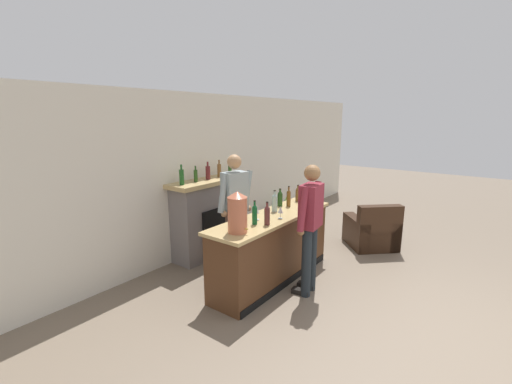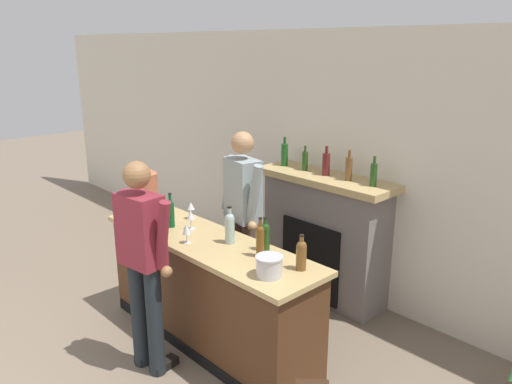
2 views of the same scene
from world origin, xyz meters
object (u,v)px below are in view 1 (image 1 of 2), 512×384
(armchair_black, at_px, (372,233))
(wine_bottle_merlot_tall, at_px, (275,202))
(wine_bottle_riesling_slim, at_px, (289,197))
(wine_bottle_port_short, at_px, (255,214))
(person_customer, at_px, (310,224))
(ice_bucket_steel, at_px, (309,200))
(wine_glass_back_row, at_px, (280,210))
(potted_plant_corner, at_px, (291,213))
(wine_bottle_rose_blush, at_px, (280,198))
(wine_glass_front_right, at_px, (237,213))
(copper_dispenser, at_px, (237,212))
(person_bartender, at_px, (235,209))
(wine_glass_mid_counter, at_px, (257,211))
(wine_bottle_burgundy_dark, at_px, (267,215))
(fireplace_stone, at_px, (209,217))
(wine_bottle_chardonnay_pale, at_px, (298,194))

(armchair_black, bearing_deg, wine_bottle_merlot_tall, 156.97)
(wine_bottle_riesling_slim, xyz_separation_m, wine_bottle_port_short, (-1.04, -0.12, -0.00))
(person_customer, relative_size, wine_bottle_merlot_tall, 5.47)
(person_customer, xyz_separation_m, wine_bottle_merlot_tall, (0.22, 0.71, 0.15))
(ice_bucket_steel, height_order, wine_glass_back_row, wine_glass_back_row)
(potted_plant_corner, relative_size, wine_bottle_riesling_slim, 2.18)
(wine_bottle_riesling_slim, distance_m, wine_glass_back_row, 0.67)
(wine_bottle_rose_blush, bearing_deg, potted_plant_corner, 26.21)
(wine_bottle_rose_blush, bearing_deg, wine_glass_front_right, 178.76)
(copper_dispenser, bearing_deg, wine_glass_back_row, -7.57)
(person_bartender, height_order, wine_glass_mid_counter, person_bartender)
(wine_bottle_merlot_tall, relative_size, wine_glass_mid_counter, 1.80)
(copper_dispenser, height_order, wine_glass_back_row, copper_dispenser)
(ice_bucket_steel, distance_m, wine_bottle_burgundy_dark, 1.26)
(person_bartender, bearing_deg, wine_glass_back_row, -81.71)
(wine_bottle_port_short, relative_size, wine_bottle_rose_blush, 1.14)
(person_bartender, distance_m, wine_glass_front_right, 0.50)
(copper_dispenser, xyz_separation_m, wine_bottle_port_short, (0.37, 0.02, -0.11))
(potted_plant_corner, distance_m, copper_dispenser, 3.56)
(person_customer, height_order, ice_bucket_steel, person_customer)
(potted_plant_corner, height_order, wine_glass_back_row, wine_glass_back_row)
(person_customer, height_order, wine_glass_mid_counter, person_customer)
(wine_bottle_burgundy_dark, bearing_deg, wine_bottle_port_short, 118.95)
(person_bartender, distance_m, ice_bucket_steel, 1.23)
(wine_bottle_merlot_tall, bearing_deg, wine_glass_mid_counter, -175.52)
(person_customer, relative_size, wine_bottle_port_short, 5.49)
(wine_bottle_rose_blush, relative_size, wine_glass_mid_counter, 1.57)
(fireplace_stone, height_order, wine_glass_front_right, fireplace_stone)
(wine_glass_front_right, bearing_deg, wine_bottle_port_short, -79.19)
(potted_plant_corner, relative_size, wine_glass_front_right, 4.23)
(person_customer, bearing_deg, wine_bottle_riesling_slim, 49.66)
(wine_bottle_rose_blush, height_order, wine_glass_front_right, wine_bottle_rose_blush)
(person_customer, distance_m, wine_bottle_chardonnay_pale, 1.24)
(person_bartender, distance_m, wine_bottle_chardonnay_pale, 1.19)
(person_customer, xyz_separation_m, wine_bottle_port_short, (-0.45, 0.57, 0.15))
(ice_bucket_steel, height_order, wine_glass_mid_counter, wine_glass_mid_counter)
(person_bartender, relative_size, wine_bottle_chardonnay_pale, 6.62)
(ice_bucket_steel, relative_size, wine_glass_back_row, 1.16)
(potted_plant_corner, relative_size, person_customer, 0.40)
(person_bartender, relative_size, wine_glass_back_row, 10.57)
(person_bartender, distance_m, wine_bottle_merlot_tall, 0.60)
(wine_bottle_merlot_tall, bearing_deg, wine_bottle_port_short, -168.65)
(person_customer, xyz_separation_m, wine_glass_back_row, (-0.03, 0.44, 0.12))
(wine_bottle_burgundy_dark, distance_m, wine_glass_back_row, 0.34)
(ice_bucket_steel, xyz_separation_m, wine_bottle_chardonnay_pale, (0.08, 0.25, 0.05))
(wine_bottle_port_short, xyz_separation_m, wine_glass_back_row, (0.42, -0.13, -0.02))
(wine_bottle_riesling_slim, distance_m, wine_bottle_merlot_tall, 0.38)
(fireplace_stone, distance_m, wine_glass_front_right, 1.44)
(fireplace_stone, height_order, wine_bottle_port_short, fireplace_stone)
(person_bartender, distance_m, wine_bottle_port_short, 0.69)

